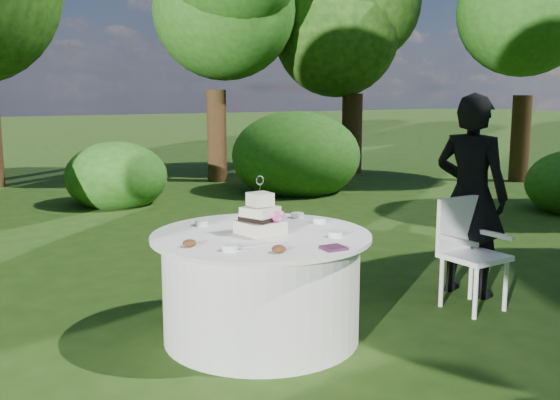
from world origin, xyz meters
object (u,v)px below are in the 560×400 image
(table, at_px, (261,286))
(chair, at_px, (467,245))
(cake, at_px, (261,218))
(guest, at_px, (471,196))
(napkins, at_px, (334,248))

(table, xyz_separation_m, chair, (1.80, -0.14, 0.13))
(table, xyz_separation_m, cake, (-0.01, -0.01, 0.50))
(guest, height_order, chair, guest)
(napkins, distance_m, cake, 0.66)
(guest, relative_size, chair, 1.94)
(guest, bearing_deg, chair, 110.71)
(guest, distance_m, table, 2.11)
(cake, bearing_deg, napkins, -69.34)
(guest, distance_m, chair, 0.50)
(napkins, height_order, table, napkins)
(guest, height_order, cake, guest)
(table, distance_m, cake, 0.50)
(napkins, height_order, guest, guest)
(napkins, relative_size, table, 0.09)
(guest, bearing_deg, table, 68.71)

